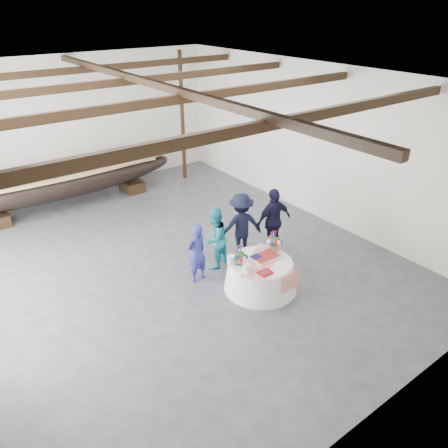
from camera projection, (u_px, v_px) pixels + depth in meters
floor at (169, 261)px, 11.21m from camera, size 10.00×12.00×0.01m
wall_back at (73, 126)px, 14.45m from camera, size 10.00×0.02×4.50m
wall_front at (384, 310)px, 5.90m from camera, size 10.00×0.02×4.50m
wall_right at (312, 142)px, 12.83m from camera, size 0.02×12.00×4.50m
ceiling at (156, 79)px, 9.14m from camera, size 10.00×12.00×0.01m
pavilion_structure at (140, 97)px, 9.95m from camera, size 9.80×11.76×4.50m
longboat_display at (66, 181)px, 13.75m from camera, size 7.33×1.47×1.37m
banquet_table at (260, 275)px, 10.00m from camera, size 1.68×1.68×0.72m
tabletop_items at (257, 253)px, 9.87m from camera, size 1.59×1.32×0.40m
guest_woman_blue at (197, 253)px, 10.14m from camera, size 0.58×0.42×1.47m
guest_woman_teal at (214, 238)px, 10.65m from camera, size 0.93×0.84×1.57m
guest_man_left at (241, 225)px, 11.09m from camera, size 1.27×0.98×1.73m
guest_man_right at (274, 221)px, 11.29m from camera, size 1.07×0.52×1.77m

